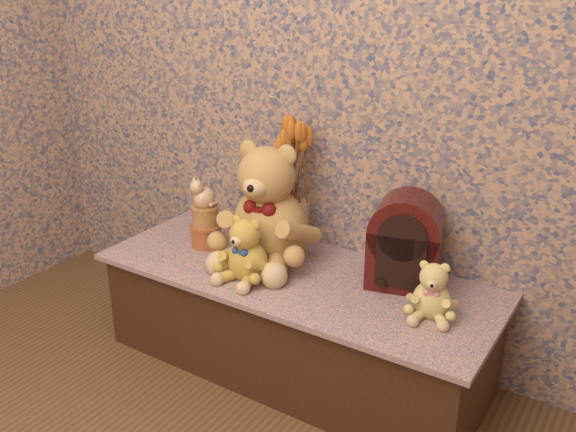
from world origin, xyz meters
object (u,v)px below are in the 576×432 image
cathedral_radio (405,240)px  biscuit_tin_lower (206,236)px  teddy_large (269,197)px  teddy_small (433,286)px  cat_figurine (204,191)px  teddy_medium (247,245)px  ceramic_vase (293,226)px

cathedral_radio → biscuit_tin_lower: size_ratio=2.82×
teddy_large → teddy_small: (0.67, -0.07, -0.14)m
biscuit_tin_lower → cat_figurine: bearing=0.0°
teddy_small → biscuit_tin_lower: size_ratio=1.71×
teddy_large → teddy_medium: 0.22m
ceramic_vase → cat_figurine: bearing=-153.1°
ceramic_vase → cathedral_radio: bearing=-4.3°
teddy_small → ceramic_vase: size_ratio=1.03×
teddy_small → teddy_large: bearing=159.2°
teddy_small → cathedral_radio: bearing=123.1°
teddy_small → cathedral_radio: (-0.16, 0.15, 0.07)m
teddy_medium → biscuit_tin_lower: (-0.30, 0.13, -0.08)m
teddy_medium → cathedral_radio: (0.49, 0.25, 0.04)m
cat_figurine → teddy_large: bearing=28.7°
cathedral_radio → biscuit_tin_lower: (-0.79, -0.12, -0.12)m
cathedral_radio → biscuit_tin_lower: 0.81m
teddy_medium → teddy_small: 0.65m
teddy_large → cathedral_radio: (0.51, 0.07, -0.08)m
teddy_medium → teddy_small: (0.65, 0.11, -0.02)m
biscuit_tin_lower → cat_figurine: size_ratio=0.93×
cathedral_radio → cat_figurine: size_ratio=2.63×
teddy_medium → teddy_small: size_ratio=1.24×
cat_figurine → cathedral_radio: bearing=27.1°
teddy_medium → teddy_small: teddy_medium is taller
teddy_medium → ceramic_vase: teddy_medium is taller
teddy_medium → cat_figurine: (-0.30, 0.13, 0.10)m
teddy_medium → cathedral_radio: 0.55m
cat_figurine → ceramic_vase: bearing=45.2°
biscuit_tin_lower → teddy_medium: bearing=-23.8°
teddy_large → cathedral_radio: teddy_large is taller
teddy_medium → cat_figurine: cat_figurine is taller
cathedral_radio → ceramic_vase: bearing=161.4°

